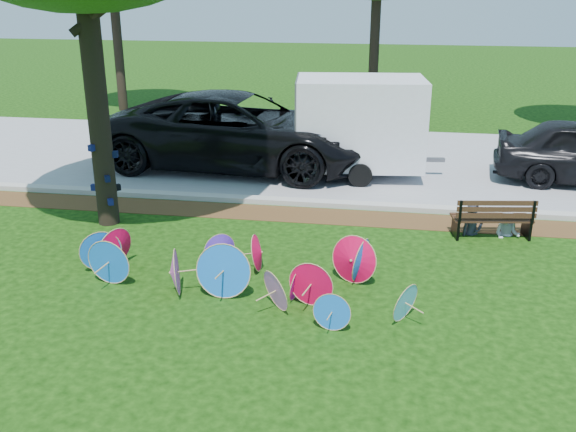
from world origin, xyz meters
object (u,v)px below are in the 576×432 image
black_van (239,131)px  park_bench (492,217)px  person_right (510,211)px  parasol_pile (240,267)px  cargo_trailer (360,122)px  person_left (475,204)px

black_van → park_bench: (6.22, -4.18, -0.60)m
black_van → person_right: 7.77m
parasol_pile → cargo_trailer: cargo_trailer is taller
person_left → person_right: 0.71m
park_bench → person_right: person_right is taller
black_van → person_left: black_van is taller
person_left → person_right: person_left is taller
parasol_pile → park_bench: 5.45m
person_right → person_left: bearing=-157.7°
black_van → person_left: 7.19m
cargo_trailer → park_bench: size_ratio=2.01×
black_van → person_left: (5.87, -4.13, -0.36)m
parasol_pile → black_van: size_ratio=0.81×
cargo_trailer → person_right: 5.15m
parasol_pile → park_bench: bearing=34.6°
black_van → person_right: bearing=-118.6°
parasol_pile → person_right: (4.84, 3.15, 0.15)m
parasol_pile → black_van: 7.51m
person_right → park_bench: bearing=-149.6°
cargo_trailer → parasol_pile: bearing=-108.8°
cargo_trailer → park_bench: cargo_trailer is taller
park_bench → person_right: size_ratio=1.51×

